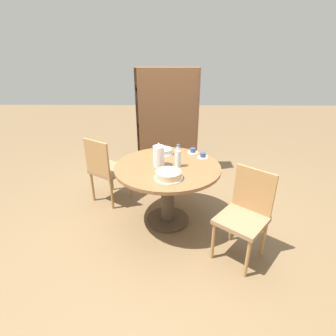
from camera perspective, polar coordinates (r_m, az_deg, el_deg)
name	(u,v)px	position (r m, az deg, el deg)	size (l,w,h in m)	color
ground_plane	(168,220)	(3.28, -0.07, -11.28)	(14.00, 14.00, 0.00)	brown
dining_table	(168,179)	(2.98, -0.07, -2.44)	(1.18, 1.18, 0.74)	#473828
chair_a	(106,168)	(3.53, -13.29, -0.07)	(0.58, 0.58, 0.91)	#A87A47
chair_b	(245,213)	(2.65, 16.41, -9.46)	(0.59, 0.59, 0.91)	#A87A47
bookshelf	(168,124)	(4.28, -0.06, 9.59)	(0.97, 0.28, 1.67)	brown
coffee_pot	(159,155)	(2.87, -2.01, 2.78)	(0.13, 0.13, 0.27)	silver
water_bottle	(178,158)	(2.86, 2.19, 2.27)	(0.07, 0.07, 0.26)	silver
cake_main	(168,175)	(2.61, 0.09, -1.53)	(0.29, 0.29, 0.08)	white
cake_second	(164,151)	(3.22, -0.96, 3.62)	(0.24, 0.24, 0.07)	white
cup_a	(203,156)	(3.15, 7.58, 2.70)	(0.13, 0.13, 0.06)	white
cup_b	(193,151)	(3.27, 5.40, 3.71)	(0.13, 0.13, 0.06)	white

